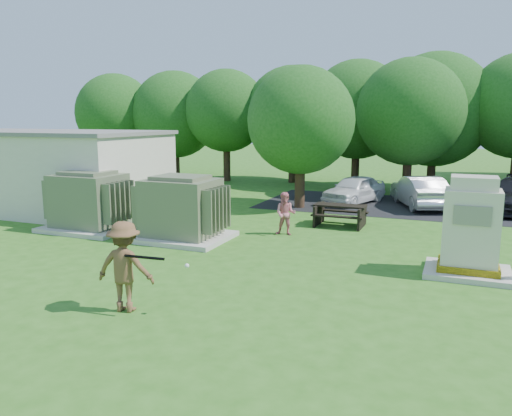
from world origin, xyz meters
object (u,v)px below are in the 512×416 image
at_px(person_at_picnic, 286,214).
at_px(car_silver_a, 419,191).
at_px(batter, 125,267).
at_px(car_white, 354,189).
at_px(picnic_table, 340,213).
at_px(transformer_left, 89,202).
at_px(generator_cabinet, 470,232).
at_px(transformer_right, 181,210).

distance_m(person_at_picnic, car_silver_a, 8.17).
height_order(batter, person_at_picnic, batter).
relative_size(car_white, car_silver_a, 0.89).
bearing_deg(picnic_table, car_white, 95.63).
bearing_deg(car_white, batter, -77.41).
relative_size(transformer_left, generator_cabinet, 1.21).
distance_m(car_white, car_silver_a, 2.85).
relative_size(batter, car_white, 0.49).
xyz_separation_m(generator_cabinet, car_silver_a, (-1.91, 9.64, -0.39)).
xyz_separation_m(transformer_left, transformer_right, (3.70, 0.00, 0.00)).
relative_size(transformer_right, picnic_table, 1.64).
bearing_deg(car_white, generator_cabinet, -44.28).
bearing_deg(car_white, person_at_picnic, -77.69).
distance_m(transformer_left, batter, 8.13).
distance_m(transformer_left, car_white, 11.72).
bearing_deg(generator_cabinet, person_at_picnic, 157.21).
xyz_separation_m(transformer_right, car_silver_a, (6.64, 9.09, -0.28)).
distance_m(generator_cabinet, car_silver_a, 9.83).
xyz_separation_m(picnic_table, car_silver_a, (2.34, 5.18, 0.21)).
height_order(transformer_right, generator_cabinet, generator_cabinet).
xyz_separation_m(transformer_left, person_at_picnic, (6.62, 1.81, -0.25)).
height_order(batter, car_white, batter).
distance_m(transformer_left, generator_cabinet, 12.26).
xyz_separation_m(transformer_left, batter, (5.78, -5.73, -0.04)).
bearing_deg(person_at_picnic, batter, -102.79).
xyz_separation_m(picnic_table, person_at_picnic, (-1.38, -2.10, 0.24)).
bearing_deg(transformer_left, car_silver_a, 41.30).
relative_size(generator_cabinet, car_white, 0.66).
bearing_deg(transformer_left, picnic_table, 26.05).
bearing_deg(batter, generator_cabinet, -151.30).
distance_m(transformer_right, batter, 6.09).
relative_size(person_at_picnic, car_silver_a, 0.34).
height_order(person_at_picnic, car_white, person_at_picnic).
bearing_deg(person_at_picnic, car_white, 76.67).
height_order(transformer_left, generator_cabinet, generator_cabinet).
xyz_separation_m(transformer_left, car_silver_a, (10.34, 9.09, -0.28)).
height_order(picnic_table, car_silver_a, car_silver_a).
bearing_deg(person_at_picnic, transformer_right, -154.54).
height_order(generator_cabinet, car_white, generator_cabinet).
relative_size(transformer_right, car_white, 0.80).
height_order(transformer_right, batter, transformer_right).
height_order(generator_cabinet, picnic_table, generator_cabinet).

